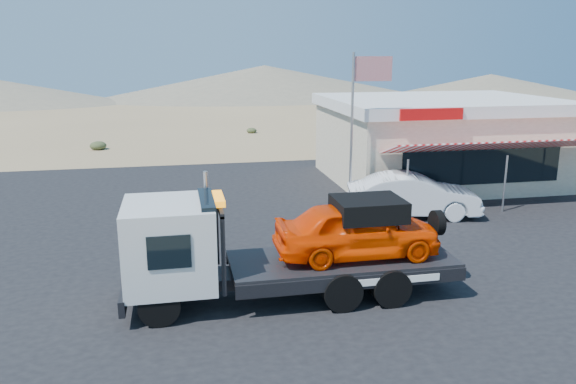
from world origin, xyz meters
name	(u,v)px	position (x,y,z in m)	size (l,w,h in m)	color
ground	(243,262)	(0.00, 0.00, 0.00)	(120.00, 120.00, 0.00)	#88704D
asphalt_lot	(289,227)	(2.00, 3.00, 0.01)	(32.00, 24.00, 0.02)	black
tow_truck	(284,242)	(0.71, -2.63, 1.47)	(8.15, 2.42, 2.72)	black
white_sedan	(413,195)	(6.82, 3.42, 0.82)	(1.69, 4.85, 1.60)	silver
jerky_store	(439,139)	(10.50, 8.97, 1.99)	(10.40, 9.97, 3.90)	#C1AF92
flagpole	(358,114)	(4.93, 4.50, 3.76)	(1.55, 0.10, 6.00)	#99999E
distant_hills	(104,87)	(-9.77, 55.14, 1.89)	(126.00, 48.00, 4.20)	#726B59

